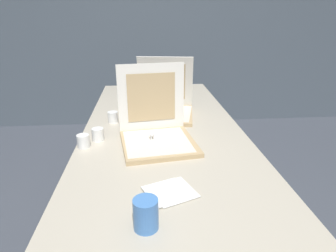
{
  "coord_description": "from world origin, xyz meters",
  "views": [
    {
      "loc": [
        -0.1,
        -1.0,
        1.34
      ],
      "look_at": [
        0.02,
        0.41,
        0.78
      ],
      "focal_mm": 31.09,
      "sensor_mm": 36.0,
      "label": 1
    }
  ],
  "objects_px": {
    "cup_white_near_center": "(98,134)",
    "cup_white_near_left": "(83,141)",
    "pizza_box_middle": "(164,107)",
    "napkin_pile": "(169,192)",
    "cup_white_mid": "(113,117)",
    "cup_white_far": "(124,105)",
    "pizza_box_front": "(157,132)",
    "cup_printed_front": "(146,214)",
    "table": "(162,133)"
  },
  "relations": [
    {
      "from": "cup_white_near_center",
      "to": "cup_white_near_left",
      "type": "distance_m",
      "value": 0.1
    },
    {
      "from": "pizza_box_middle",
      "to": "napkin_pile",
      "type": "height_order",
      "value": "pizza_box_middle"
    },
    {
      "from": "cup_white_near_center",
      "to": "cup_white_near_left",
      "type": "xyz_separation_m",
      "value": [
        -0.06,
        -0.08,
        0.0
      ]
    },
    {
      "from": "cup_white_mid",
      "to": "cup_white_near_left",
      "type": "xyz_separation_m",
      "value": [
        -0.11,
        -0.34,
        0.0
      ]
    },
    {
      "from": "cup_white_near_center",
      "to": "cup_white_near_left",
      "type": "height_order",
      "value": "same"
    },
    {
      "from": "cup_white_far",
      "to": "cup_white_mid",
      "type": "xyz_separation_m",
      "value": [
        -0.05,
        -0.24,
        0.0
      ]
    },
    {
      "from": "cup_white_near_center",
      "to": "pizza_box_middle",
      "type": "bearing_deg",
      "value": 44.63
    },
    {
      "from": "cup_white_mid",
      "to": "napkin_pile",
      "type": "distance_m",
      "value": 0.81
    },
    {
      "from": "pizza_box_front",
      "to": "cup_white_near_left",
      "type": "xyz_separation_m",
      "value": [
        -0.36,
        -0.03,
        -0.02
      ]
    },
    {
      "from": "cup_white_far",
      "to": "cup_printed_front",
      "type": "height_order",
      "value": "cup_printed_front"
    },
    {
      "from": "cup_white_near_center",
      "to": "cup_printed_front",
      "type": "bearing_deg",
      "value": -70.82
    },
    {
      "from": "pizza_box_front",
      "to": "pizza_box_middle",
      "type": "relative_size",
      "value": 1.02
    },
    {
      "from": "table",
      "to": "cup_white_near_center",
      "type": "height_order",
      "value": "cup_white_near_center"
    },
    {
      "from": "cup_white_far",
      "to": "cup_white_near_left",
      "type": "xyz_separation_m",
      "value": [
        -0.16,
        -0.58,
        0.0
      ]
    },
    {
      "from": "cup_white_far",
      "to": "napkin_pile",
      "type": "distance_m",
      "value": 1.03
    },
    {
      "from": "pizza_box_front",
      "to": "cup_white_mid",
      "type": "height_order",
      "value": "pizza_box_front"
    },
    {
      "from": "pizza_box_middle",
      "to": "cup_white_far",
      "type": "xyz_separation_m",
      "value": [
        -0.27,
        0.14,
        -0.02
      ]
    },
    {
      "from": "cup_white_near_left",
      "to": "cup_printed_front",
      "type": "bearing_deg",
      "value": -63.76
    },
    {
      "from": "cup_white_far",
      "to": "table",
      "type": "bearing_deg",
      "value": -54.26
    },
    {
      "from": "cup_white_far",
      "to": "cup_printed_front",
      "type": "xyz_separation_m",
      "value": [
        0.13,
        -1.19,
        0.02
      ]
    },
    {
      "from": "cup_white_near_left",
      "to": "cup_white_mid",
      "type": "bearing_deg",
      "value": 71.74
    },
    {
      "from": "pizza_box_front",
      "to": "cup_white_mid",
      "type": "distance_m",
      "value": 0.4
    },
    {
      "from": "table",
      "to": "cup_white_near_left",
      "type": "xyz_separation_m",
      "value": [
        -0.4,
        -0.25,
        0.08
      ]
    },
    {
      "from": "table",
      "to": "cup_white_far",
      "type": "xyz_separation_m",
      "value": [
        -0.24,
        0.33,
        0.08
      ]
    },
    {
      "from": "cup_white_near_left",
      "to": "pizza_box_middle",
      "type": "bearing_deg",
      "value": 45.97
    },
    {
      "from": "cup_white_near_center",
      "to": "napkin_pile",
      "type": "distance_m",
      "value": 0.6
    },
    {
      "from": "cup_white_far",
      "to": "cup_printed_front",
      "type": "distance_m",
      "value": 1.19
    },
    {
      "from": "cup_printed_front",
      "to": "pizza_box_middle",
      "type": "bearing_deg",
      "value": 82.68
    },
    {
      "from": "pizza_box_front",
      "to": "cup_printed_front",
      "type": "relative_size",
      "value": 4.1
    },
    {
      "from": "cup_white_near_left",
      "to": "cup_white_near_center",
      "type": "bearing_deg",
      "value": 53.03
    },
    {
      "from": "pizza_box_front",
      "to": "pizza_box_middle",
      "type": "xyz_separation_m",
      "value": [
        0.07,
        0.42,
        -0.0
      ]
    },
    {
      "from": "table",
      "to": "cup_white_mid",
      "type": "height_order",
      "value": "cup_white_mid"
    },
    {
      "from": "pizza_box_middle",
      "to": "cup_white_near_left",
      "type": "relative_size",
      "value": 6.28
    },
    {
      "from": "pizza_box_middle",
      "to": "cup_white_near_center",
      "type": "relative_size",
      "value": 6.28
    },
    {
      "from": "pizza_box_front",
      "to": "napkin_pile",
      "type": "xyz_separation_m",
      "value": [
        0.02,
        -0.45,
        -0.05
      ]
    },
    {
      "from": "napkin_pile",
      "to": "cup_white_near_left",
      "type": "bearing_deg",
      "value": 131.95
    },
    {
      "from": "cup_white_far",
      "to": "napkin_pile",
      "type": "height_order",
      "value": "cup_white_far"
    },
    {
      "from": "cup_white_far",
      "to": "pizza_box_middle",
      "type": "bearing_deg",
      "value": -27.45
    },
    {
      "from": "cup_white_mid",
      "to": "cup_printed_front",
      "type": "relative_size",
      "value": 0.64
    },
    {
      "from": "cup_white_far",
      "to": "napkin_pile",
      "type": "bearing_deg",
      "value": -77.78
    },
    {
      "from": "pizza_box_middle",
      "to": "napkin_pile",
      "type": "relative_size",
      "value": 1.89
    },
    {
      "from": "cup_white_near_center",
      "to": "cup_white_far",
      "type": "bearing_deg",
      "value": 78.5
    },
    {
      "from": "table",
      "to": "cup_white_far",
      "type": "height_order",
      "value": "cup_white_far"
    },
    {
      "from": "pizza_box_middle",
      "to": "napkin_pile",
      "type": "bearing_deg",
      "value": -84.68
    },
    {
      "from": "pizza_box_middle",
      "to": "cup_printed_front",
      "type": "height_order",
      "value": "pizza_box_middle"
    },
    {
      "from": "cup_white_far",
      "to": "cup_white_near_left",
      "type": "relative_size",
      "value": 1.0
    },
    {
      "from": "cup_white_near_left",
      "to": "pizza_box_front",
      "type": "bearing_deg",
      "value": 4.54
    },
    {
      "from": "cup_white_near_center",
      "to": "napkin_pile",
      "type": "height_order",
      "value": "cup_white_near_center"
    },
    {
      "from": "table",
      "to": "cup_white_mid",
      "type": "distance_m",
      "value": 0.31
    },
    {
      "from": "cup_white_mid",
      "to": "cup_printed_front",
      "type": "xyz_separation_m",
      "value": [
        0.18,
        -0.94,
        0.02
      ]
    }
  ]
}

